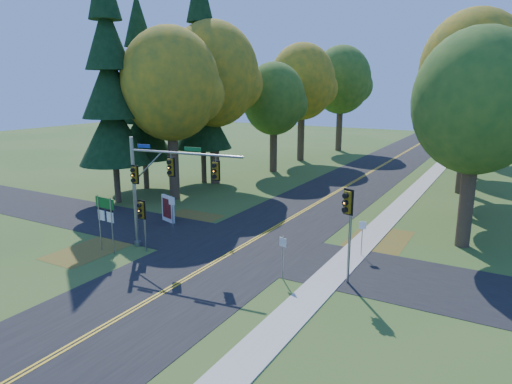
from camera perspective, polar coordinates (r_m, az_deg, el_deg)
The scene contains 30 objects.
ground at distance 26.14m, azimuth -4.03°, elevation -8.13°, with size 160.00×160.00×0.00m, color #2C531D.
road_main at distance 26.13m, azimuth -4.03°, elevation -8.10°, with size 8.00×160.00×0.02m, color black.
road_cross at distance 27.71m, azimuth -1.72°, elevation -6.81°, with size 60.00×6.00×0.02m, color black.
centerline_left at distance 26.18m, azimuth -4.21°, elevation -8.03°, with size 0.10×160.00×0.01m, color gold.
centerline_right at distance 26.08m, azimuth -3.84°, elevation -8.12°, with size 0.10×160.00×0.01m, color gold.
sidewalk_east at distance 23.50m, azimuth 8.89°, elevation -10.72°, with size 1.60×160.00×0.06m, color #9E998E.
leaf_patch_w_near at distance 32.86m, azimuth -9.63°, elevation -3.74°, with size 4.00×6.00×0.00m, color brown.
leaf_patch_e at distance 28.68m, azimuth 14.35°, elevation -6.53°, with size 3.50×8.00×0.00m, color brown.
leaf_patch_w_far at distance 28.83m, azimuth -20.06°, elevation -6.84°, with size 3.00×5.00×0.00m, color brown.
tree_w_a at distance 38.53m, azimuth -10.49°, elevation 13.03°, with size 8.00×8.00×14.15m.
tree_e_a at distance 29.04m, azimuth 26.09°, elevation 10.00°, with size 7.20×7.20×12.73m.
tree_w_b at distance 44.40m, azimuth -5.24°, elevation 14.34°, with size 8.60×8.60×15.38m.
tree_e_b at distance 35.86m, azimuth 26.00°, elevation 10.98°, with size 7.60×7.60×13.33m.
tree_w_c at distance 50.31m, azimuth 2.35°, elevation 11.50°, with size 6.80×6.80×11.91m.
tree_e_c at distance 44.04m, azimuth 25.60°, elevation 13.53°, with size 8.80×8.80×15.79m.
tree_w_d at distance 58.40m, azimuth 5.89°, elevation 13.50°, with size 8.20×8.20×14.56m.
tree_e_d at distance 53.24m, azimuth 25.49°, elevation 10.66°, with size 7.00×7.00×12.32m.
tree_w_e at distance 68.10m, azimuth 10.68°, elevation 13.56°, with size 8.40×8.40×14.97m.
tree_e_e at distance 63.83m, azimuth 27.49°, elevation 11.56°, with size 7.80×7.80×13.74m.
pine_a at distance 38.40m, azimuth -17.74°, elevation 12.18°, with size 5.60×5.60×19.48m.
pine_b at distance 43.01m, azimuth -14.08°, elevation 11.10°, with size 5.60×5.60×17.31m.
pine_c at distance 44.90m, azimuth -6.82°, elevation 13.43°, with size 5.60×5.60×20.56m.
traffic_mast at distance 26.55m, azimuth -12.05°, elevation 1.52°, with size 7.25×1.30×6.61m.
east_signal_pole at distance 22.00m, azimuth 11.47°, elevation -2.55°, with size 0.53×0.64×4.79m.
ped_signal_pole at distance 26.88m, azimuth -14.04°, elevation -2.66°, with size 0.49×0.57×3.13m.
route_sign_cluster at distance 27.52m, azimuth -18.32°, elevation -2.53°, with size 1.55×0.19×3.33m.
info_kiosk at distance 32.85m, azimuth -10.94°, elevation -2.08°, with size 1.37×0.62×1.91m.
reg_sign_e_north at distance 26.48m, azimuth 13.14°, elevation -4.85°, with size 0.39×0.14×2.11m.
reg_sign_e_south at distance 22.81m, azimuth 3.38°, elevation -7.23°, with size 0.42×0.15×2.26m.
reg_sign_w at distance 30.19m, azimuth -10.45°, elevation -1.93°, with size 0.48×0.08×2.50m.
Camera 1 is at (13.60, -20.18, 9.55)m, focal length 32.00 mm.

